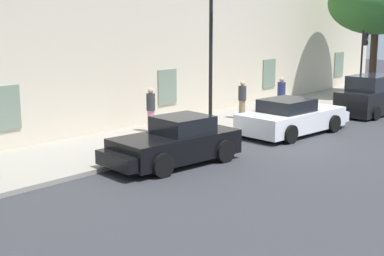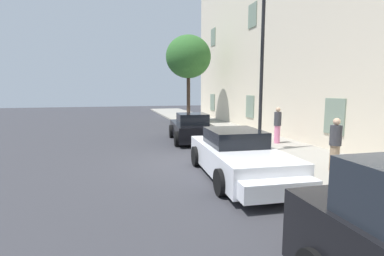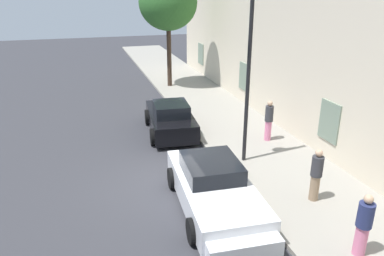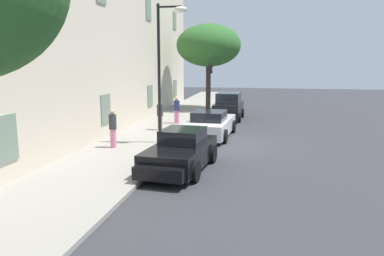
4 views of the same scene
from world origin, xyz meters
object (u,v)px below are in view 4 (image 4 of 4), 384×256
Objects in this scene: traffic_light at (210,79)px; pedestrian_strolling at (177,110)px; tree_midblock at (209,46)px; pedestrian_admiring at (160,115)px; sportscar_red_lead at (179,153)px; hatchback_parked at (229,107)px; sportscar_yellow_flank at (211,125)px; pedestrian_bystander at (113,128)px; street_lamp at (167,50)px.

traffic_light is 5.93m from pedestrian_strolling.
tree_midblock is 3.39m from traffic_light.
traffic_light is 2.25× the size of pedestrian_strolling.
traffic_light reaches higher than pedestrian_admiring.
pedestrian_admiring is (7.19, 2.77, 0.35)m from sportscar_red_lead.
traffic_light is at bearing 34.54° from hatchback_parked.
sportscar_red_lead is at bearing -166.18° from pedestrian_strolling.
pedestrian_admiring is (0.51, 3.01, 0.37)m from sportscar_yellow_flank.
sportscar_yellow_flank is 5.71m from pedestrian_bystander.
sportscar_red_lead is 7.71m from pedestrian_admiring.
pedestrian_admiring is 2.51m from pedestrian_strolling.
sportscar_red_lead is 4.46m from pedestrian_bystander.
hatchback_parked reaches higher than sportscar_red_lead.
hatchback_parked is 6.74m from tree_midblock.
traffic_light reaches higher than sportscar_yellow_flank.
traffic_light is at bearing -11.47° from pedestrian_bystander.
tree_midblock is 4.07× the size of pedestrian_admiring.
sportscar_yellow_flank is at bearing -171.13° from traffic_light.
hatchback_parked is 9.69m from street_lamp.
pedestrian_strolling is (2.48, -0.39, -0.02)m from pedestrian_admiring.
street_lamp reaches higher than hatchback_parked.
sportscar_red_lead is 1.25× the size of traffic_light.
pedestrian_bystander is (-7.15, 1.28, 0.05)m from pedestrian_strolling.
traffic_light is 2.22× the size of pedestrian_admiring.
pedestrian_strolling is at bearing 173.66° from tree_midblock.
sportscar_red_lead is at bearing 177.26° from hatchback_parked.
pedestrian_admiring is at bearing 168.12° from traffic_light.
sportscar_yellow_flank is 3.14× the size of pedestrian_strolling.
street_lamp is (-2.66, 1.73, 3.89)m from sportscar_yellow_flank.
tree_midblock is 8.84m from pedestrian_strolling.
traffic_light reaches higher than pedestrian_strolling.
pedestrian_bystander is at bearing 136.82° from sportscar_yellow_flank.
street_lamp is 6.73m from pedestrian_strolling.
pedestrian_bystander is (-10.21, 4.27, 0.19)m from hatchback_parked.
pedestrian_admiring is (-5.54, 3.38, 0.15)m from hatchback_parked.
hatchback_parked is 4.28m from pedestrian_strolling.
street_lamp is at bearing -55.47° from pedestrian_bystander.
sportscar_yellow_flank is at bearing -43.18° from pedestrian_bystander.
sportscar_red_lead is 15.37m from traffic_light.
pedestrian_strolling is at bearing 166.81° from traffic_light.
traffic_light reaches higher than pedestrian_bystander.
pedestrian_strolling is (-7.69, 0.85, -4.28)m from tree_midblock.
street_lamp is at bearing 20.30° from sportscar_red_lead.
hatchback_parked is 1.07× the size of traffic_light.
street_lamp reaches higher than pedestrian_strolling.
pedestrian_bystander is at bearing 169.88° from pedestrian_strolling.
pedestrian_strolling is at bearing 135.68° from hatchback_parked.
tree_midblock is (4.63, 2.14, 4.41)m from hatchback_parked.
sportscar_red_lead is at bearing -124.64° from pedestrian_bystander.
sportscar_yellow_flank is 3.99m from pedestrian_strolling.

